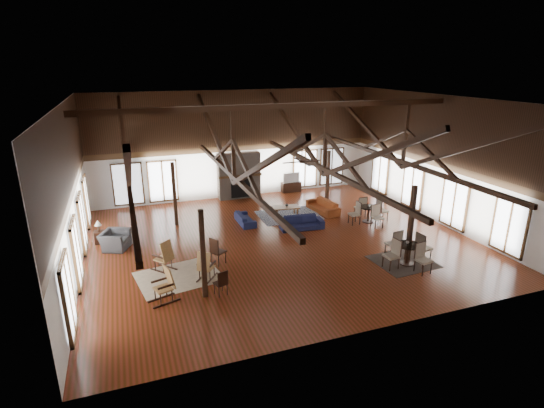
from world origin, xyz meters
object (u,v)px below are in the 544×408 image
object	(u,v)px
sofa_orange	(323,206)
tv_console	(291,187)
sofa_navy_left	(245,219)
coffee_table	(286,208)
cafe_table_near	(408,250)
sofa_navy_front	(302,223)
armchair	(115,240)
cafe_table_far	(369,211)

from	to	relation	value
sofa_orange	tv_console	distance (m)	3.94
sofa_navy_left	sofa_orange	world-z (taller)	sofa_orange
sofa_navy_left	coffee_table	world-z (taller)	coffee_table
sofa_orange	cafe_table_near	bearing A→B (deg)	-4.24
sofa_orange	coffee_table	world-z (taller)	sofa_orange
sofa_navy_front	cafe_table_near	size ratio (longest dim) A/B	0.92
armchair	sofa_navy_left	bearing A→B (deg)	-56.79
sofa_navy_left	coffee_table	bearing A→B (deg)	-83.58
tv_console	cafe_table_far	bearing A→B (deg)	-75.12
sofa_navy_left	coffee_table	xyz separation A→B (m)	(2.21, 0.28, 0.20)
sofa_navy_front	cafe_table_near	bearing A→B (deg)	-57.98
armchair	cafe_table_near	size ratio (longest dim) A/B	0.53
cafe_table_near	tv_console	world-z (taller)	cafe_table_near
sofa_navy_front	armchair	xyz separation A→B (m)	(-8.21, 0.57, 0.08)
sofa_navy_left	coffee_table	distance (m)	2.24
coffee_table	armchair	bearing A→B (deg)	-163.68
cafe_table_far	cafe_table_near	bearing A→B (deg)	-103.21
sofa_navy_front	cafe_table_far	xyz separation A→B (m)	(3.41, -0.27, 0.24)
coffee_table	armchair	distance (m)	8.22
coffee_table	tv_console	size ratio (longest dim) A/B	1.19
armchair	cafe_table_far	bearing A→B (deg)	-70.33
armchair	cafe_table_near	world-z (taller)	cafe_table_near
coffee_table	cafe_table_near	distance (m)	7.00
sofa_navy_left	tv_console	world-z (taller)	tv_console
tv_console	armchair	bearing A→B (deg)	-152.61
sofa_navy_left	tv_console	size ratio (longest dim) A/B	1.43
sofa_navy_front	armchair	bearing A→B (deg)	-178.42
sofa_navy_left	armchair	size ratio (longest dim) A/B	1.46
cafe_table_far	coffee_table	bearing A→B (deg)	149.02
armchair	tv_console	bearing A→B (deg)	-38.81
sofa_navy_front	coffee_table	bearing A→B (deg)	98.13
cafe_table_near	tv_console	bearing A→B (deg)	93.02
sofa_navy_left	cafe_table_far	world-z (taller)	cafe_table_far
sofa_navy_front	cafe_table_far	distance (m)	3.43
sofa_navy_left	sofa_navy_front	bearing A→B (deg)	-124.68
sofa_navy_front	tv_console	distance (m)	6.03
cafe_table_near	cafe_table_far	xyz separation A→B (m)	(1.05, 4.47, -0.03)
sofa_navy_left	cafe_table_far	bearing A→B (deg)	-108.39
sofa_navy_front	sofa_navy_left	size ratio (longest dim) A/B	1.21
sofa_navy_left	armchair	distance (m)	5.99
coffee_table	tv_console	world-z (taller)	tv_console
armchair	tv_console	xyz separation A→B (m)	(10.01, 5.19, -0.08)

